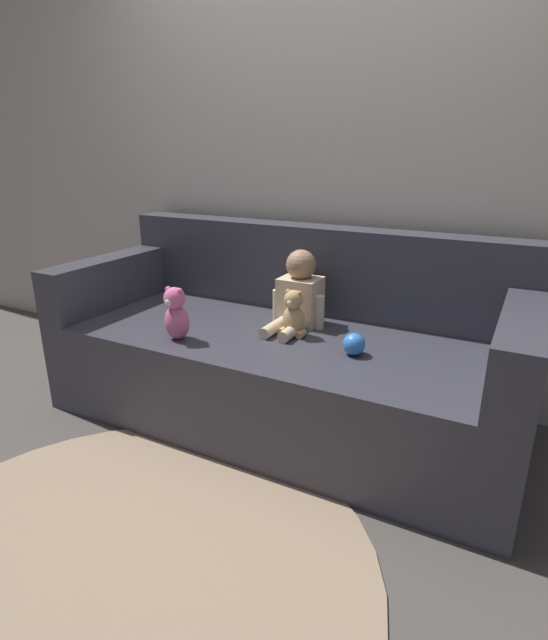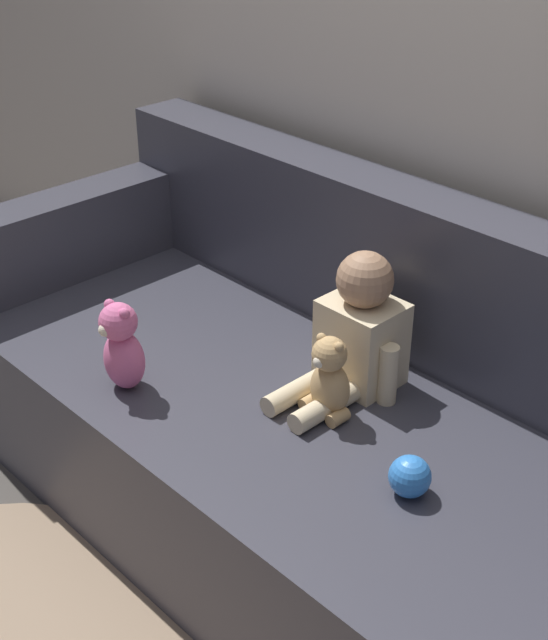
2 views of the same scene
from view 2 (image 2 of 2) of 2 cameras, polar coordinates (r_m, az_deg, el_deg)
ground_plane at (r=2.57m, az=2.15°, el=-13.40°), size 12.00×12.00×0.00m
wall_back at (r=2.35m, az=12.84°, el=17.86°), size 8.00×0.05×2.60m
couch at (r=2.40m, az=3.24°, el=-7.17°), size 2.20×0.95×0.91m
person_baby at (r=2.26m, az=5.32°, el=-0.88°), size 0.27×0.37×0.37m
teddy_bear_brown at (r=2.17m, az=3.56°, el=-3.76°), size 0.13×0.10×0.22m
plush_toy_side at (r=2.28m, az=-9.70°, el=-1.68°), size 0.12×0.11×0.25m
toy_ball at (r=1.98m, az=8.69°, el=-9.86°), size 0.09×0.09×0.09m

